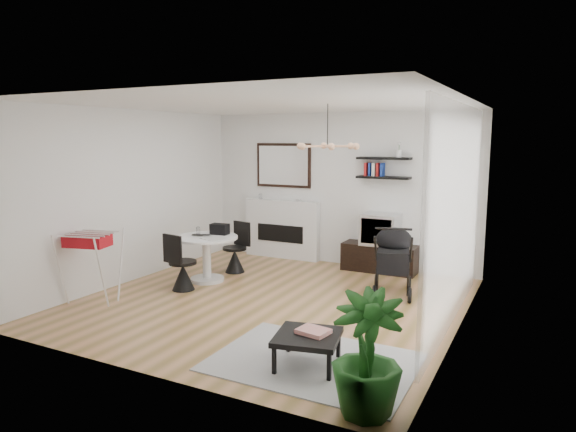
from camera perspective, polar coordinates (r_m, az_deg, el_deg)
The scene contains 25 objects.
floor at distance 7.26m, azimuth -1.91°, elevation -9.46°, with size 5.00×5.00×0.00m, color olive.
ceiling at distance 6.91m, azimuth -2.02°, elevation 12.33°, with size 5.00×5.00×0.00m, color white.
wall_back at distance 9.21m, azimuth 5.62°, elevation 2.98°, with size 5.00×5.00×0.00m, color white.
wall_left at distance 8.45m, azimuth -16.96°, elevation 2.13°, with size 5.00×5.00×0.00m, color white.
wall_right at distance 6.16m, azimuth 18.83°, elevation -0.28°, with size 5.00×5.00×0.00m, color white.
sheer_curtain at distance 6.37m, azimuth 18.20°, elevation 0.03°, with size 0.04×3.60×2.60m, color white.
fireplace at distance 9.68m, azimuth -0.67°, elevation -0.67°, with size 1.50×0.17×2.16m.
shelf_lower at distance 8.79m, azimuth 10.56°, elevation 4.23°, with size 0.90×0.25×0.04m, color black.
shelf_upper at distance 8.77m, azimuth 10.61°, elevation 6.32°, with size 0.90×0.25×0.04m, color black.
pendant_lamp at distance 6.86m, azimuth 4.40°, elevation 7.74°, with size 0.90×0.90×0.10m, color tan, non-canonical shape.
tv_console at distance 8.90m, azimuth 10.13°, elevation -4.60°, with size 1.26×0.44×0.47m, color black.
crt_tv at distance 8.79m, azimuth 10.25°, elevation -1.44°, with size 0.60×0.53×0.53m.
dining_table at distance 8.23m, azimuth -9.03°, elevation -3.94°, with size 0.99×0.99×0.72m.
laptop at distance 8.19m, azimuth -9.71°, elevation -2.17°, with size 0.29×0.19×0.02m, color black.
black_bag at distance 8.31m, azimuth -7.61°, elevation -1.45°, with size 0.28×0.17×0.17m, color black.
newspaper at distance 7.98m, azimuth -8.29°, elevation -2.48°, with size 0.35×0.29×0.01m, color silver.
drinking_glass at distance 8.45m, azimuth -9.95°, elevation -1.56°, with size 0.06×0.06×0.11m, color white.
chair_far at distance 8.77m, azimuth -5.86°, elevation -4.49°, with size 0.42×0.44×0.85m.
chair_near at distance 7.86m, azimuth -11.69°, elevation -6.14°, with size 0.43×0.44×0.87m.
drying_rack at distance 7.58m, azimuth -21.01°, elevation -5.17°, with size 0.79×0.76×0.99m.
stroller at distance 7.64m, azimuth 11.60°, elevation -5.10°, with size 0.73×0.96×1.08m.
rug at distance 5.43m, azimuth 2.84°, elevation -15.87°, with size 2.01×1.45×0.01m, color #9A9A9A.
coffee_table at distance 5.23m, azimuth 2.19°, elevation -13.37°, with size 0.74×0.74×0.32m.
magazines at distance 5.23m, azimuth 2.84°, elevation -12.67°, with size 0.30×0.24×0.04m, color #D64035.
potted_plant at distance 4.36m, azimuth 8.74°, elevation -14.95°, with size 0.58×0.58×1.04m, color #195016.
Camera 1 is at (3.36, -6.03, 2.26)m, focal length 32.00 mm.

